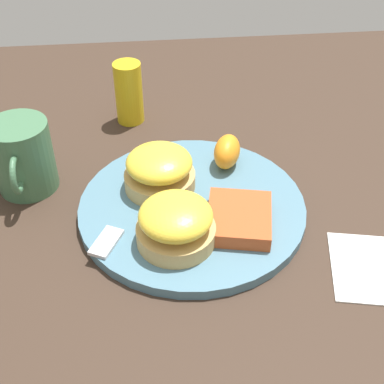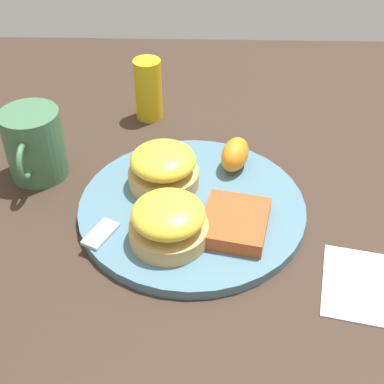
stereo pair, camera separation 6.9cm
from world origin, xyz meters
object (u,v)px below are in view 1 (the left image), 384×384
object	(u,v)px
fork	(135,202)
cup	(23,157)
condiment_bottle	(129,93)
hashbrown_patty	(239,218)
sandwich_benedict_left	(159,170)
orange_wedge	(227,152)
sandwich_benedict_right	(176,223)

from	to	relation	value
fork	cup	xyz separation A→B (m)	(-0.07, -0.15, 0.03)
fork	cup	bearing A→B (deg)	-115.31
fork	condiment_bottle	size ratio (longest dim) A/B	2.21
hashbrown_patty	fork	world-z (taller)	hashbrown_patty
fork	condiment_bottle	xyz separation A→B (m)	(-0.23, -0.00, 0.03)
sandwich_benedict_left	fork	world-z (taller)	sandwich_benedict_left
orange_wedge	fork	world-z (taller)	orange_wedge
cup	condiment_bottle	world-z (taller)	same
sandwich_benedict_right	sandwich_benedict_left	bearing A→B (deg)	-172.74
sandwich_benedict_left	hashbrown_patty	world-z (taller)	sandwich_benedict_left
condiment_bottle	fork	bearing A→B (deg)	0.65
cup	condiment_bottle	xyz separation A→B (m)	(-0.16, 0.14, -0.00)
sandwich_benedict_right	hashbrown_patty	world-z (taller)	sandwich_benedict_right
hashbrown_patty	orange_wedge	bearing A→B (deg)	178.29
cup	orange_wedge	bearing A→B (deg)	90.91
hashbrown_patty	orange_wedge	distance (m)	0.13
hashbrown_patty	condiment_bottle	xyz separation A→B (m)	(-0.28, -0.13, 0.03)
fork	hashbrown_patty	bearing A→B (deg)	67.75
sandwich_benedict_right	cup	world-z (taller)	cup
cup	condiment_bottle	distance (m)	0.22
sandwich_benedict_left	hashbrown_patty	distance (m)	0.13
hashbrown_patty	fork	bearing A→B (deg)	-112.25
condiment_bottle	cup	bearing A→B (deg)	-41.80
cup	hashbrown_patty	bearing A→B (deg)	66.10
hashbrown_patty	orange_wedge	xyz separation A→B (m)	(-0.13, 0.00, 0.01)
orange_wedge	condiment_bottle	size ratio (longest dim) A/B	0.60
sandwich_benedict_right	fork	bearing A→B (deg)	-146.44
sandwich_benedict_left	cup	distance (m)	0.19
sandwich_benedict_left	hashbrown_patty	size ratio (longest dim) A/B	1.06
orange_wedge	sandwich_benedict_right	bearing A→B (deg)	-29.70
sandwich_benedict_left	condiment_bottle	bearing A→B (deg)	-169.17
hashbrown_patty	cup	world-z (taller)	cup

